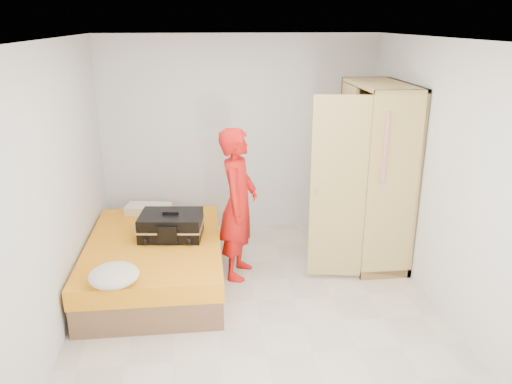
{
  "coord_description": "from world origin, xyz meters",
  "views": [
    {
      "loc": [
        -0.49,
        -4.48,
        2.76
      ],
      "look_at": [
        0.06,
        0.56,
        1.0
      ],
      "focal_mm": 35.0,
      "sensor_mm": 36.0,
      "label": 1
    }
  ],
  "objects": [
    {
      "name": "wardrobe",
      "position": [
        1.45,
        0.86,
        1.0
      ],
      "size": [
        1.17,
        1.2,
        2.1
      ],
      "color": "#D9BD69",
      "rests_on": "ground"
    },
    {
      "name": "bed",
      "position": [
        -1.05,
        0.52,
        0.25
      ],
      "size": [
        1.42,
        2.02,
        0.5
      ],
      "color": "brown",
      "rests_on": "ground"
    },
    {
      "name": "person",
      "position": [
        -0.13,
        0.61,
        0.85
      ],
      "size": [
        0.58,
        0.71,
        1.69
      ],
      "primitive_type": "imported",
      "rotation": [
        0.0,
        0.0,
        1.26
      ],
      "color": "red",
      "rests_on": "ground"
    },
    {
      "name": "suitcase",
      "position": [
        -0.86,
        0.61,
        0.63
      ],
      "size": [
        0.73,
        0.58,
        0.29
      ],
      "rotation": [
        0.0,
        0.0,
        -0.12
      ],
      "color": "black",
      "rests_on": "bed"
    },
    {
      "name": "room",
      "position": [
        0.0,
        0.0,
        1.3
      ],
      "size": [
        4.0,
        4.02,
        2.6
      ],
      "color": "beige",
      "rests_on": "ground"
    },
    {
      "name": "pillow",
      "position": [
        -1.18,
        1.37,
        0.55
      ],
      "size": [
        0.58,
        0.37,
        0.1
      ],
      "primitive_type": "cube",
      "rotation": [
        0.0,
        0.0,
        -0.18
      ],
      "color": "silver",
      "rests_on": "bed"
    },
    {
      "name": "round_cushion",
      "position": [
        -1.32,
        -0.38,
        0.59
      ],
      "size": [
        0.45,
        0.45,
        0.17
      ],
      "primitive_type": "ellipsoid",
      "color": "silver",
      "rests_on": "bed"
    }
  ]
}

